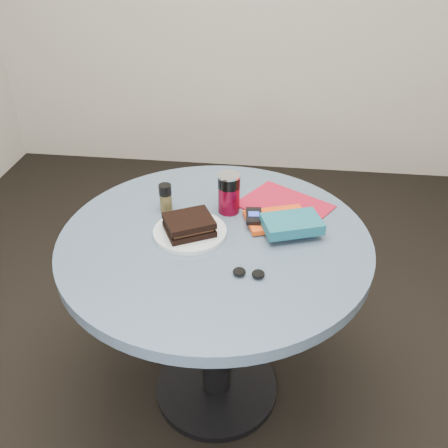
# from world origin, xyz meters

# --- Properties ---
(ground) EXTENTS (4.00, 4.00, 0.00)m
(ground) POSITION_xyz_m (0.00, 0.00, 0.00)
(ground) COLOR black
(ground) RESTS_ON ground
(table) EXTENTS (1.00, 1.00, 0.75)m
(table) POSITION_xyz_m (0.00, 0.00, 0.59)
(table) COLOR black
(table) RESTS_ON ground
(plate) EXTENTS (0.25, 0.25, 0.02)m
(plate) POSITION_xyz_m (-0.08, 0.00, 0.76)
(plate) COLOR silver
(plate) RESTS_ON table
(sandwich) EXTENTS (0.19, 0.18, 0.05)m
(sandwich) POSITION_xyz_m (-0.08, -0.00, 0.79)
(sandwich) COLOR black
(sandwich) RESTS_ON plate
(soda_can) EXTENTS (0.10, 0.10, 0.14)m
(soda_can) POSITION_xyz_m (0.03, 0.16, 0.82)
(soda_can) COLOR #61041A
(soda_can) RESTS_ON table
(pepper_grinder) EXTENTS (0.06, 0.06, 0.10)m
(pepper_grinder) POSITION_xyz_m (-0.19, 0.14, 0.80)
(pepper_grinder) COLOR #4C4220
(pepper_grinder) RESTS_ON table
(magazine) EXTENTS (0.36, 0.34, 0.01)m
(magazine) POSITION_xyz_m (0.22, 0.21, 0.75)
(magazine) COLOR maroon
(magazine) RESTS_ON table
(red_book) EXTENTS (0.23, 0.19, 0.02)m
(red_book) POSITION_xyz_m (0.19, 0.10, 0.76)
(red_book) COLOR #D34210
(red_book) RESTS_ON magazine
(novel) EXTENTS (0.21, 0.17, 0.04)m
(novel) POSITION_xyz_m (0.24, 0.04, 0.79)
(novel) COLOR #155567
(novel) RESTS_ON red_book
(mp3_player) EXTENTS (0.06, 0.10, 0.02)m
(mp3_player) POSITION_xyz_m (0.12, 0.09, 0.78)
(mp3_player) COLOR black
(mp3_player) RESTS_ON red_book
(headphones) EXTENTS (0.10, 0.04, 0.02)m
(headphones) POSITION_xyz_m (0.12, -0.18, 0.76)
(headphones) COLOR black
(headphones) RESTS_ON table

